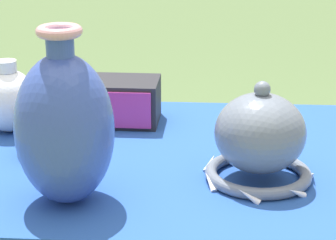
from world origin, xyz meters
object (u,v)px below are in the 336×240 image
(vase_tall_bulbous, at_px, (65,127))
(pot_squat_charcoal, at_px, (46,138))
(vase_dome_bell, at_px, (260,140))
(mosaic_tile_box, at_px, (121,101))
(jar_round_porcelain, at_px, (9,100))

(vase_tall_bulbous, height_order, pot_squat_charcoal, vase_tall_bulbous)
(vase_dome_bell, xyz_separation_m, pot_squat_charcoal, (-0.42, 0.10, -0.05))
(mosaic_tile_box, relative_size, jar_round_porcelain, 1.08)
(pot_squat_charcoal, bearing_deg, vase_dome_bell, -13.47)
(mosaic_tile_box, relative_size, pot_squat_charcoal, 1.47)
(mosaic_tile_box, distance_m, jar_round_porcelain, 0.25)
(vase_tall_bulbous, distance_m, pot_squat_charcoal, 0.25)
(mosaic_tile_box, xyz_separation_m, pot_squat_charcoal, (-0.13, -0.20, -0.02))
(vase_tall_bulbous, relative_size, vase_dome_bell, 1.43)
(vase_dome_bell, bearing_deg, vase_tall_bulbous, -161.92)
(jar_round_porcelain, bearing_deg, vase_dome_bell, -22.95)
(vase_tall_bulbous, xyz_separation_m, jar_round_porcelain, (-0.20, 0.33, -0.06))
(pot_squat_charcoal, bearing_deg, mosaic_tile_box, 57.14)
(vase_tall_bulbous, height_order, vase_dome_bell, vase_tall_bulbous)
(vase_dome_bell, relative_size, pot_squat_charcoal, 1.81)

